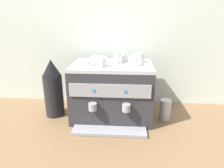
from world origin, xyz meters
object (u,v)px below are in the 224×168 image
(ceramic_cup_4, at_px, (122,56))
(ceramic_cup_2, at_px, (102,62))
(ceramic_cup_1, at_px, (118,58))
(ceramic_cup_0, at_px, (134,61))
(ceramic_cup_3, at_px, (139,58))
(ceramic_bowl_0, at_px, (96,59))
(espresso_machine, at_px, (112,91))
(ceramic_bowl_1, at_px, (86,62))
(coffee_grinder, at_px, (53,88))
(milk_pitcher, at_px, (165,110))

(ceramic_cup_4, bearing_deg, ceramic_cup_2, -124.80)
(ceramic_cup_1, bearing_deg, ceramic_cup_0, -30.62)
(ceramic_cup_3, height_order, ceramic_bowl_0, ceramic_cup_3)
(ceramic_cup_2, bearing_deg, ceramic_cup_0, 9.65)
(ceramic_cup_4, bearing_deg, espresso_machine, -119.77)
(ceramic_bowl_1, distance_m, coffee_grinder, 0.35)
(ceramic_cup_0, bearing_deg, ceramic_bowl_0, 156.53)
(ceramic_cup_0, relative_size, ceramic_bowl_0, 0.91)
(ceramic_cup_1, height_order, ceramic_cup_4, ceramic_cup_1)
(espresso_machine, height_order, ceramic_cup_2, ceramic_cup_2)
(espresso_machine, height_order, ceramic_bowl_1, ceramic_bowl_1)
(ceramic_cup_1, height_order, milk_pitcher, ceramic_cup_1)
(ceramic_cup_2, distance_m, ceramic_bowl_0, 0.18)
(ceramic_cup_2, bearing_deg, ceramic_cup_3, 26.25)
(ceramic_cup_3, bearing_deg, espresso_machine, -163.21)
(ceramic_cup_1, xyz_separation_m, ceramic_cup_4, (0.03, 0.09, -0.01))
(ceramic_bowl_0, bearing_deg, espresso_machine, -35.86)
(espresso_machine, bearing_deg, ceramic_cup_3, 16.79)
(ceramic_bowl_0, bearing_deg, ceramic_cup_0, -23.47)
(espresso_machine, relative_size, ceramic_cup_2, 5.62)
(espresso_machine, relative_size, milk_pitcher, 3.74)
(espresso_machine, xyz_separation_m, milk_pitcher, (0.41, -0.03, -0.13))
(ceramic_cup_2, bearing_deg, ceramic_bowl_1, 167.10)
(ceramic_cup_1, bearing_deg, ceramic_cup_2, -134.02)
(espresso_machine, xyz_separation_m, ceramic_cup_0, (0.16, -0.03, 0.24))
(espresso_machine, relative_size, ceramic_bowl_1, 4.53)
(ceramic_cup_0, bearing_deg, ceramic_cup_2, -170.35)
(ceramic_cup_3, bearing_deg, ceramic_bowl_1, -164.92)
(ceramic_cup_2, bearing_deg, ceramic_cup_1, 45.98)
(espresso_machine, bearing_deg, milk_pitcher, -3.93)
(ceramic_bowl_1, bearing_deg, ceramic_cup_0, 1.81)
(ceramic_bowl_1, xyz_separation_m, milk_pitcher, (0.59, 0.01, -0.36))
(ceramic_bowl_0, relative_size, coffee_grinder, 0.23)
(ceramic_cup_2, bearing_deg, espresso_machine, 47.52)
(ceramic_cup_3, xyz_separation_m, ceramic_bowl_0, (-0.33, 0.03, -0.02))
(ceramic_cup_4, bearing_deg, ceramic_cup_3, -26.76)
(ceramic_cup_1, bearing_deg, coffee_grinder, -174.10)
(ceramic_bowl_1, bearing_deg, ceramic_cup_2, -12.90)
(espresso_machine, distance_m, ceramic_cup_4, 0.28)
(ceramic_cup_0, xyz_separation_m, ceramic_cup_3, (0.04, 0.09, 0.00))
(ceramic_cup_0, relative_size, milk_pitcher, 0.59)
(ceramic_cup_4, bearing_deg, coffee_grinder, -165.27)
(espresso_machine, relative_size, ceramic_cup_0, 6.35)
(coffee_grinder, bearing_deg, ceramic_cup_4, 14.73)
(ceramic_cup_1, relative_size, coffee_grinder, 0.24)
(ceramic_cup_2, relative_size, ceramic_bowl_1, 0.81)
(ceramic_cup_0, xyz_separation_m, ceramic_cup_1, (-0.12, 0.07, 0.01))
(ceramic_cup_2, xyz_separation_m, ceramic_bowl_0, (-0.06, 0.16, -0.01))
(espresso_machine, height_order, milk_pitcher, espresso_machine)
(espresso_machine, relative_size, ceramic_bowl_0, 5.77)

